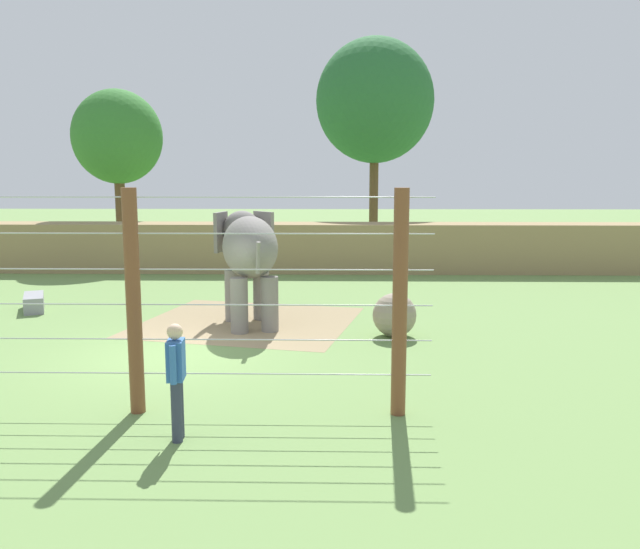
% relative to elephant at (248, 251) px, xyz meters
% --- Properties ---
extents(ground_plane, '(120.00, 120.00, 0.00)m').
position_rel_elephant_xyz_m(ground_plane, '(-1.20, -2.90, -1.83)').
color(ground_plane, '#6B8E4C').
extents(dirt_patch, '(6.06, 5.79, 0.01)m').
position_rel_elephant_xyz_m(dirt_patch, '(-0.06, 0.16, -1.83)').
color(dirt_patch, '#937F5B').
rests_on(dirt_patch, ground).
extents(embankment_wall, '(36.00, 1.80, 1.87)m').
position_rel_elephant_xyz_m(embankment_wall, '(-1.20, 9.08, -0.90)').
color(embankment_wall, '#997F56').
rests_on(embankment_wall, ground).
extents(elephant, '(1.99, 3.65, 2.77)m').
position_rel_elephant_xyz_m(elephant, '(0.00, 0.00, 0.00)').
color(elephant, gray).
rests_on(elephant, ground).
extents(enrichment_ball, '(1.01, 1.01, 1.01)m').
position_rel_elephant_xyz_m(enrichment_ball, '(3.52, -1.29, -1.33)').
color(enrichment_ball, gray).
rests_on(enrichment_ball, ground).
extents(cable_fence, '(9.66, 0.23, 3.51)m').
position_rel_elephant_xyz_m(cable_fence, '(-1.12, -6.25, -0.07)').
color(cable_fence, brown).
rests_on(cable_fence, ground).
extents(zookeeper, '(0.25, 0.58, 1.67)m').
position_rel_elephant_xyz_m(zookeeper, '(-0.06, -7.31, -0.91)').
color(zookeeper, '#33384C').
rests_on(zookeeper, ground).
extents(feed_trough, '(1.02, 1.48, 0.44)m').
position_rel_elephant_xyz_m(feed_trough, '(-6.16, 1.44, -1.61)').
color(feed_trough, gray).
rests_on(feed_trough, ground).
extents(tree_far_left, '(5.71, 5.71, 10.30)m').
position_rel_elephant_xyz_m(tree_far_left, '(4.09, 16.51, 5.44)').
color(tree_far_left, brown).
rests_on(tree_far_left, ground).
extents(tree_left_of_centre, '(3.85, 3.85, 7.38)m').
position_rel_elephant_xyz_m(tree_left_of_centre, '(-7.27, 12.49, 3.48)').
color(tree_left_of_centre, brown).
rests_on(tree_left_of_centre, ground).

